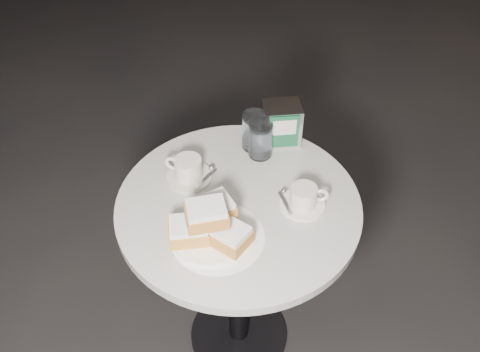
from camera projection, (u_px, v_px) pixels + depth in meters
name	position (u px, v px, depth m)	size (l,w,h in m)	color
ground	(239.00, 336.00, 2.04)	(7.00, 7.00, 0.00)	black
cafe_table	(239.00, 246.00, 1.66)	(0.70, 0.70, 0.74)	black
sugar_spill	(218.00, 237.00, 1.42)	(0.25, 0.25, 0.00)	white
beignet_plate	(209.00, 226.00, 1.39)	(0.23, 0.22, 0.14)	white
coffee_cup_left	(188.00, 170.00, 1.57)	(0.15, 0.15, 0.07)	beige
coffee_cup_right	(304.00, 198.00, 1.49)	(0.16, 0.16, 0.07)	white
water_glass_left	(254.00, 131.00, 1.65)	(0.09, 0.09, 0.12)	white
water_glass_right	(260.00, 140.00, 1.63)	(0.08, 0.08, 0.12)	white
napkin_dispenser	(281.00, 124.00, 1.67)	(0.14, 0.13, 0.14)	white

